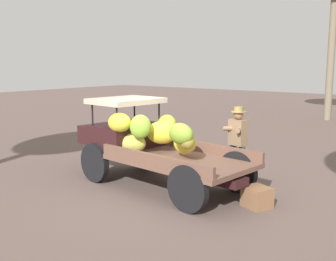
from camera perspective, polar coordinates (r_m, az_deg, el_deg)
ground_plane at (r=8.88m, az=-0.49°, el=-8.22°), size 60.00×60.00×0.00m
truck at (r=9.13m, az=-3.02°, el=-1.68°), size 4.57×2.13×1.88m
farmer at (r=9.35m, az=9.72°, el=-1.24°), size 0.54×0.50×1.72m
wooden_crate at (r=7.95m, az=12.34°, el=-9.09°), size 0.61×0.58×0.39m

